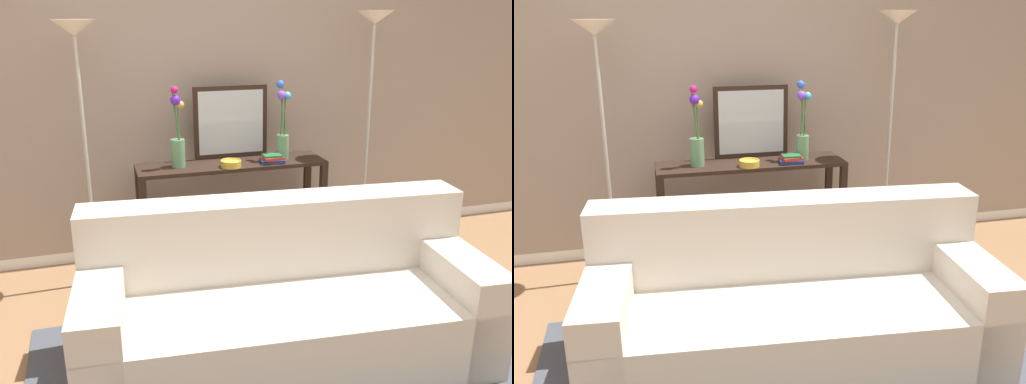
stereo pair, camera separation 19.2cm
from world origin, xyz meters
TOP-DOWN VIEW (x-y plane):
  - back_wall at (0.00, 1.99)m, footprint 12.00×0.15m
  - area_rug at (0.22, 0.12)m, footprint 2.80×1.68m
  - couch at (0.23, 0.28)m, footprint 2.27×1.05m
  - console_table at (0.27, 1.59)m, footprint 1.42×0.38m
  - floor_lamp_left at (-0.76, 1.51)m, footprint 0.28×0.28m
  - floor_lamp_right at (1.36, 1.51)m, footprint 0.28×0.28m
  - wall_mirror at (0.31, 1.74)m, footprint 0.57×0.02m
  - vase_tall_flowers at (-0.13, 1.58)m, footprint 0.11×0.12m
  - vase_short_flowers at (0.67, 1.58)m, footprint 0.12×0.12m
  - fruit_bowl at (0.23, 1.47)m, footprint 0.15×0.15m
  - book_stack at (0.56, 1.49)m, footprint 0.19×0.15m
  - book_row_under_console at (-0.14, 1.59)m, footprint 0.35×0.17m

SIDE VIEW (x-z plane):
  - area_rug at x=0.22m, z-range 0.00..0.01m
  - book_row_under_console at x=-0.14m, z-range -0.01..0.12m
  - couch at x=0.23m, z-range -0.12..0.76m
  - console_table at x=0.27m, z-range 0.16..0.97m
  - fruit_bowl at x=0.23m, z-range 0.81..0.86m
  - book_stack at x=0.56m, z-range 0.81..0.87m
  - vase_tall_flowers at x=-0.13m, z-range 0.73..1.32m
  - vase_short_flowers at x=0.67m, z-range 0.74..1.34m
  - wall_mirror at x=0.31m, z-range 0.81..1.36m
  - back_wall at x=0.00m, z-range 0.00..2.73m
  - floor_lamp_left at x=-0.76m, z-range 0.53..2.36m
  - floor_lamp_right at x=1.36m, z-range 0.54..2.44m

